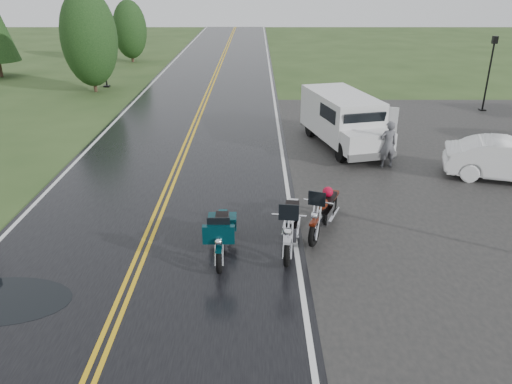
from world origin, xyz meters
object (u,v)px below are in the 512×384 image
(motorcycle_silver, at_px, (288,240))
(van_white, at_px, (342,135))
(motorcycle_teal, at_px, (219,249))
(person_at_van, at_px, (388,145))
(sedan_white, at_px, (510,161))
(motorcycle_red, at_px, (315,223))
(lamp_post_far_right, at_px, (489,74))
(lamp_post_far_left, at_px, (103,52))

(motorcycle_silver, xyz_separation_m, van_white, (2.38, 7.24, 0.30))
(motorcycle_silver, bearing_deg, motorcycle_teal, -162.47)
(person_at_van, xyz_separation_m, sedan_white, (3.74, -1.20, -0.16))
(motorcycle_red, height_order, lamp_post_far_right, lamp_post_far_right)
(motorcycle_teal, relative_size, person_at_van, 1.35)
(motorcycle_teal, distance_m, motorcycle_silver, 1.58)
(lamp_post_far_right, bearing_deg, sedan_white, -108.34)
(motorcycle_teal, relative_size, motorcycle_silver, 0.89)
(motorcycle_silver, height_order, lamp_post_far_left, lamp_post_far_left)
(van_white, height_order, lamp_post_far_left, lamp_post_far_left)
(motorcycle_teal, xyz_separation_m, sedan_white, (9.20, 5.75, 0.01))
(motorcycle_red, xyz_separation_m, lamp_post_far_right, (10.03, 13.90, 1.14))
(sedan_white, distance_m, lamp_post_far_right, 9.93)
(lamp_post_far_right, bearing_deg, motorcycle_teal, -129.14)
(motorcycle_red, bearing_deg, van_white, 97.57)
(sedan_white, bearing_deg, motorcycle_teal, 138.41)
(van_white, relative_size, lamp_post_far_right, 1.44)
(motorcycle_silver, distance_m, van_white, 7.63)
(motorcycle_silver, distance_m, lamp_post_far_left, 23.05)
(motorcycle_teal, relative_size, van_white, 0.42)
(motorcycle_red, xyz_separation_m, van_white, (1.67, 6.31, 0.34))
(motorcycle_silver, relative_size, lamp_post_far_left, 0.60)
(sedan_white, distance_m, lamp_post_far_left, 23.33)
(motorcycle_silver, relative_size, van_white, 0.47)
(lamp_post_far_right, bearing_deg, person_at_van, -129.98)
(motorcycle_red, xyz_separation_m, motorcycle_silver, (-0.72, -0.93, 0.04))
(lamp_post_far_left, height_order, lamp_post_far_right, lamp_post_far_left)
(sedan_white, bearing_deg, motorcycle_red, 139.64)
(van_white, distance_m, person_at_van, 1.63)
(motorcycle_red, distance_m, sedan_white, 8.28)
(motorcycle_silver, bearing_deg, lamp_post_far_left, 123.02)
(sedan_white, bearing_deg, person_at_van, 88.65)
(person_at_van, height_order, sedan_white, person_at_van)
(lamp_post_far_right, bearing_deg, motorcycle_red, -125.81)
(van_white, xyz_separation_m, person_at_van, (1.52, -0.57, -0.21))
(van_white, bearing_deg, lamp_post_far_left, 117.94)
(motorcycle_teal, distance_m, van_white, 8.49)
(lamp_post_far_left, xyz_separation_m, lamp_post_far_right, (20.67, -5.93, -0.26))
(motorcycle_red, distance_m, motorcycle_teal, 2.57)
(motorcycle_silver, xyz_separation_m, sedan_white, (7.64, 5.47, -0.07))
(motorcycle_red, relative_size, motorcycle_silver, 0.94)
(motorcycle_teal, distance_m, lamp_post_far_left, 22.69)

